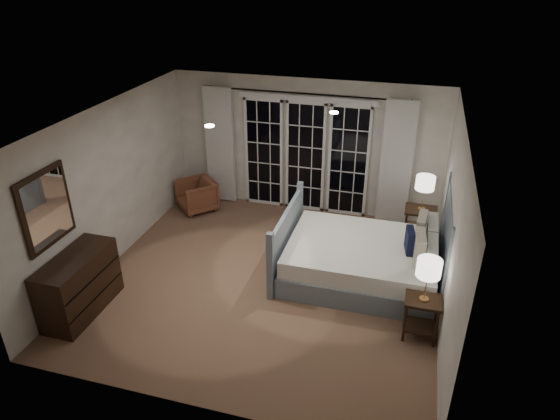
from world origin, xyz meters
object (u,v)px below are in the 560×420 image
(nightstand_right, at_px, (420,221))
(lamp_right, at_px, (425,183))
(armchair, at_px, (197,195))
(dresser, at_px, (79,284))
(lamp_left, at_px, (429,268))
(bed, at_px, (365,259))
(nightstand_left, at_px, (422,312))

(nightstand_right, height_order, lamp_right, lamp_right)
(armchair, distance_m, dresser, 3.25)
(nightstand_right, bearing_deg, dresser, -145.21)
(lamp_left, relative_size, armchair, 0.88)
(armchair, relative_size, dresser, 0.54)
(lamp_left, height_order, lamp_right, lamp_right)
(lamp_left, height_order, armchair, lamp_left)
(bed, relative_size, nightstand_right, 3.54)
(nightstand_right, bearing_deg, nightstand_left, -87.44)
(nightstand_right, relative_size, lamp_right, 1.15)
(nightstand_right, relative_size, dresser, 0.55)
(dresser, bearing_deg, nightstand_left, 8.99)
(nightstand_left, height_order, armchair, armchair)
(lamp_right, bearing_deg, lamp_left, -87.44)
(bed, xyz_separation_m, dresser, (-3.64, -1.82, 0.09))
(armchair, bearing_deg, dresser, -51.16)
(nightstand_left, distance_m, lamp_right, 2.46)
(bed, xyz_separation_m, nightstand_right, (0.74, 1.23, 0.10))
(lamp_left, bearing_deg, nightstand_right, 92.56)
(nightstand_left, relative_size, lamp_left, 1.01)
(dresser, bearing_deg, lamp_right, 34.79)
(lamp_right, bearing_deg, nightstand_right, -90.00)
(bed, height_order, lamp_right, bed)
(lamp_right, relative_size, armchair, 0.89)
(bed, xyz_separation_m, lamp_right, (0.74, 1.23, 0.80))
(nightstand_right, xyz_separation_m, armchair, (-4.12, 0.19, -0.14))
(nightstand_right, height_order, dresser, dresser)
(bed, distance_m, nightstand_right, 1.44)
(lamp_left, bearing_deg, armchair, 149.09)
(bed, relative_size, armchair, 3.60)
(armchair, bearing_deg, bed, 20.79)
(bed, distance_m, lamp_left, 1.56)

